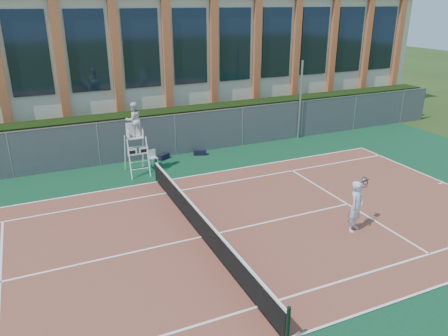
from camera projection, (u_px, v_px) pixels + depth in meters
name	position (u px, v px, depth m)	size (l,w,h in m)	color
ground	(202.00, 238.00, 15.34)	(120.00, 120.00, 0.00)	#233814
apron	(192.00, 225.00, 16.18)	(36.00, 20.00, 0.01)	#0C3825
tennis_court	(202.00, 237.00, 15.33)	(23.77, 10.97, 0.02)	brown
tennis_net	(201.00, 224.00, 15.14)	(0.10, 11.30, 1.10)	black
fence	(138.00, 140.00, 22.43)	(40.00, 0.06, 2.20)	#595E60
hedge	(133.00, 134.00, 23.45)	(40.00, 1.40, 2.20)	black
building	(102.00, 59.00, 29.11)	(45.00, 10.60, 8.22)	beige
steel_pole	(300.00, 100.00, 25.65)	(0.12, 0.12, 4.62)	#9EA0A5
umpire_chair	(134.00, 122.00, 20.21)	(0.97, 1.50, 3.49)	white
plastic_chair	(153.00, 156.00, 21.92)	(0.44, 0.44, 0.80)	silver
sports_bag_near	(164.00, 156.00, 22.87)	(0.66, 0.26, 0.28)	black
sports_bag_far	(200.00, 152.00, 23.50)	(0.69, 0.30, 0.28)	black
tennis_player	(356.00, 206.00, 15.45)	(1.10, 0.82, 1.89)	silver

